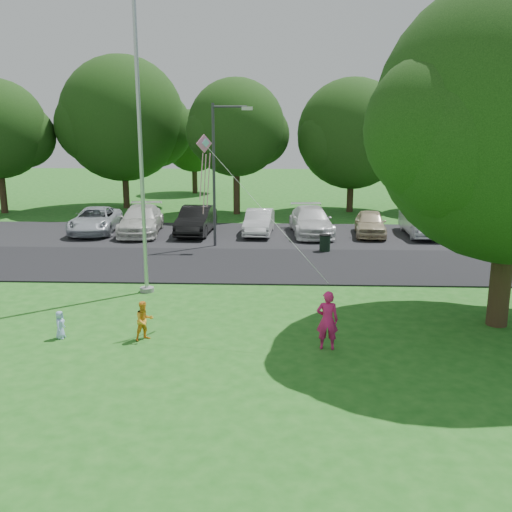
{
  "coord_description": "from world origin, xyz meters",
  "views": [
    {
      "loc": [
        1.25,
        -14.53,
        5.99
      ],
      "look_at": [
        0.48,
        4.0,
        1.6
      ],
      "focal_mm": 40.0,
      "sensor_mm": 36.0,
      "label": 1
    }
  ],
  "objects_px": {
    "trash_can": "(325,243)",
    "kite": "(208,163)",
    "flagpole": "(142,176)",
    "child_blue": "(60,325)",
    "child_yellow": "(144,321)",
    "street_lamp": "(219,162)",
    "woman": "(327,320)"
  },
  "relations": [
    {
      "from": "child_yellow",
      "to": "kite",
      "type": "height_order",
      "value": "kite"
    },
    {
      "from": "flagpole",
      "to": "kite",
      "type": "xyz_separation_m",
      "value": [
        2.68,
        -3.13,
        0.67
      ]
    },
    {
      "from": "trash_can",
      "to": "child_blue",
      "type": "distance_m",
      "value": 14.0
    },
    {
      "from": "child_blue",
      "to": "kite",
      "type": "relative_size",
      "value": 0.21
    },
    {
      "from": "flagpole",
      "to": "street_lamp",
      "type": "bearing_deg",
      "value": 76.18
    },
    {
      "from": "child_yellow",
      "to": "kite",
      "type": "xyz_separation_m",
      "value": [
        1.68,
        1.47,
        4.28
      ]
    },
    {
      "from": "flagpole",
      "to": "trash_can",
      "type": "bearing_deg",
      "value": 44.07
    },
    {
      "from": "child_yellow",
      "to": "child_blue",
      "type": "distance_m",
      "value": 2.41
    },
    {
      "from": "trash_can",
      "to": "kite",
      "type": "xyz_separation_m",
      "value": [
        -4.22,
        -9.8,
        4.41
      ]
    },
    {
      "from": "street_lamp",
      "to": "child_blue",
      "type": "distance_m",
      "value": 13.21
    },
    {
      "from": "trash_can",
      "to": "child_yellow",
      "type": "bearing_deg",
      "value": -117.61
    },
    {
      "from": "street_lamp",
      "to": "woman",
      "type": "height_order",
      "value": "street_lamp"
    },
    {
      "from": "trash_can",
      "to": "child_blue",
      "type": "xyz_separation_m",
      "value": [
        -8.3,
        -11.27,
        -0.02
      ]
    },
    {
      "from": "child_blue",
      "to": "woman",
      "type": "bearing_deg",
      "value": -91.3
    },
    {
      "from": "flagpole",
      "to": "woman",
      "type": "bearing_deg",
      "value": -39.8
    },
    {
      "from": "trash_can",
      "to": "woman",
      "type": "height_order",
      "value": "woman"
    },
    {
      "from": "kite",
      "to": "flagpole",
      "type": "bearing_deg",
      "value": 89.63
    },
    {
      "from": "flagpole",
      "to": "street_lamp",
      "type": "relative_size",
      "value": 1.46
    },
    {
      "from": "child_yellow",
      "to": "kite",
      "type": "distance_m",
      "value": 4.82
    },
    {
      "from": "kite",
      "to": "woman",
      "type": "bearing_deg",
      "value": -70.53
    },
    {
      "from": "child_blue",
      "to": "kite",
      "type": "xyz_separation_m",
      "value": [
        4.08,
        1.47,
        4.44
      ]
    },
    {
      "from": "flagpole",
      "to": "street_lamp",
      "type": "xyz_separation_m",
      "value": [
        1.88,
        7.66,
        -0.06
      ]
    },
    {
      "from": "flagpole",
      "to": "child_blue",
      "type": "bearing_deg",
      "value": -107.03
    },
    {
      "from": "street_lamp",
      "to": "child_blue",
      "type": "relative_size",
      "value": 8.49
    },
    {
      "from": "street_lamp",
      "to": "trash_can",
      "type": "xyz_separation_m",
      "value": [
        5.01,
        -0.98,
        -3.68
      ]
    },
    {
      "from": "woman",
      "to": "street_lamp",
      "type": "bearing_deg",
      "value": -69.04
    },
    {
      "from": "flagpole",
      "to": "woman",
      "type": "distance_m",
      "value": 8.57
    },
    {
      "from": "trash_can",
      "to": "woman",
      "type": "bearing_deg",
      "value": -94.09
    },
    {
      "from": "trash_can",
      "to": "kite",
      "type": "bearing_deg",
      "value": -113.28
    },
    {
      "from": "flagpole",
      "to": "child_blue",
      "type": "relative_size",
      "value": 12.43
    },
    {
      "from": "child_blue",
      "to": "kite",
      "type": "distance_m",
      "value": 6.21
    },
    {
      "from": "child_blue",
      "to": "kite",
      "type": "bearing_deg",
      "value": -68.09
    }
  ]
}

